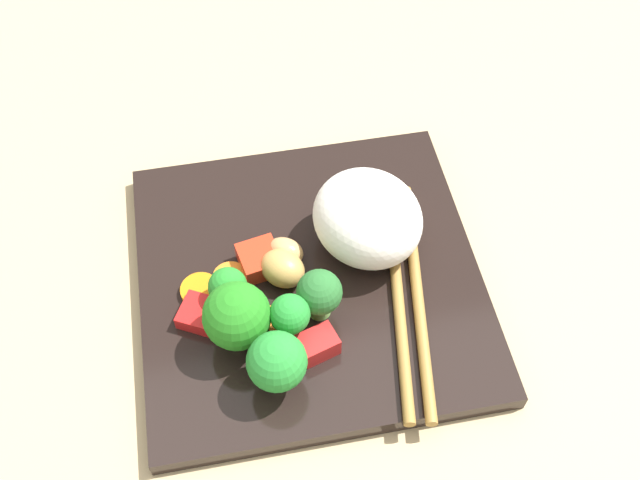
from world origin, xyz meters
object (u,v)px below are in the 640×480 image
(carrot_slice_2, at_px, (200,291))
(chopstick_pair, at_px, (408,295))
(broccoli_floret_2, at_px, (228,287))
(rice_mound, at_px, (367,218))
(square_plate, at_px, (310,279))

(carrot_slice_2, bearing_deg, chopstick_pair, 76.68)
(broccoli_floret_2, bearing_deg, rice_mound, 106.47)
(carrot_slice_2, distance_m, chopstick_pair, 0.16)
(square_plate, bearing_deg, rice_mound, 112.01)
(rice_mound, distance_m, chopstick_pair, 0.07)
(rice_mound, bearing_deg, square_plate, -67.99)
(square_plate, height_order, carrot_slice_2, carrot_slice_2)
(broccoli_floret_2, bearing_deg, carrot_slice_2, -121.73)
(square_plate, relative_size, broccoli_floret_2, 7.16)
(rice_mound, bearing_deg, carrot_slice_2, -81.44)
(chopstick_pair, bearing_deg, square_plate, 72.53)
(carrot_slice_2, height_order, chopstick_pair, chopstick_pair)
(square_plate, xyz_separation_m, broccoli_floret_2, (0.01, -0.07, 0.03))
(square_plate, bearing_deg, broccoli_floret_2, -78.08)
(carrot_slice_2, bearing_deg, rice_mound, 98.56)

